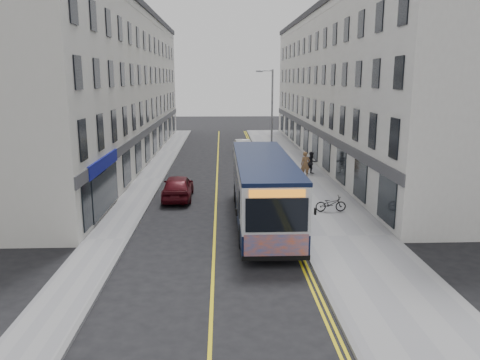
{
  "coord_description": "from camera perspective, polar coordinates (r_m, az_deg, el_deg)",
  "views": [
    {
      "loc": [
        0.38,
        -21.91,
        7.38
      ],
      "look_at": [
        1.42,
        4.44,
        1.6
      ],
      "focal_mm": 35.0,
      "sensor_mm": 36.0,
      "label": 1
    }
  ],
  "objects": [
    {
      "name": "road_centre_line",
      "position": [
        34.71,
        -2.83,
        0.07
      ],
      "size": [
        0.12,
        64.0,
        0.01
      ],
      "primitive_type": "cube",
      "color": "yellow",
      "rests_on": "ground"
    },
    {
      "name": "road_dbl_yellow_inner",
      "position": [
        34.85,
        3.02,
        0.12
      ],
      "size": [
        0.1,
        64.0,
        0.01
      ],
      "primitive_type": "cube",
      "color": "yellow",
      "rests_on": "ground"
    },
    {
      "name": "bicycle",
      "position": [
        26.36,
        11.01,
        -2.86
      ],
      "size": [
        1.7,
        0.62,
        0.89
      ],
      "primitive_type": "imported",
      "rotation": [
        0.0,
        0.0,
        1.59
      ],
      "color": "black",
      "rests_on": "pavement_east"
    },
    {
      "name": "car_white",
      "position": [
        46.38,
        0.39,
        4.06
      ],
      "size": [
        1.89,
        4.3,
        1.37
      ],
      "primitive_type": "imported",
      "rotation": [
        0.0,
        0.0,
        0.11
      ],
      "color": "white",
      "rests_on": "ground"
    },
    {
      "name": "terrace_east",
      "position": [
        44.34,
        12.5,
        10.94
      ],
      "size": [
        6.0,
        46.0,
        13.0
      ],
      "primitive_type": "cube",
      "color": "white",
      "rests_on": "ground"
    },
    {
      "name": "car_maroon",
      "position": [
        29.2,
        -7.58,
        -0.84
      ],
      "size": [
        1.84,
        4.51,
        1.53
      ],
      "primitive_type": "imported",
      "rotation": [
        0.0,
        0.0,
        3.15
      ],
      "color": "#500D15",
      "rests_on": "ground"
    },
    {
      "name": "ground",
      "position": [
        23.12,
        -3.1,
        -6.27
      ],
      "size": [
        140.0,
        140.0,
        0.0
      ],
      "primitive_type": "plane",
      "color": "black",
      "rests_on": "ground"
    },
    {
      "name": "kerb_east",
      "position": [
        34.88,
        3.75,
        0.23
      ],
      "size": [
        0.18,
        64.0,
        0.13
      ],
      "primitive_type": "cube",
      "color": "slate",
      "rests_on": "ground"
    },
    {
      "name": "terrace_west",
      "position": [
        43.93,
        -14.85,
        10.81
      ],
      "size": [
        6.0,
        46.0,
        13.0
      ],
      "primitive_type": "cube",
      "color": "silver",
      "rests_on": "ground"
    },
    {
      "name": "pavement_east",
      "position": [
        35.18,
        7.4,
        0.25
      ],
      "size": [
        4.5,
        64.0,
        0.12
      ],
      "primitive_type": "cube",
      "color": "gray",
      "rests_on": "ground"
    },
    {
      "name": "streetlamp",
      "position": [
        36.23,
        3.79,
        7.59
      ],
      "size": [
        1.32,
        0.18,
        8.0
      ],
      "color": "gray",
      "rests_on": "ground"
    },
    {
      "name": "pavement_west",
      "position": [
        35.11,
        -11.02,
        0.1
      ],
      "size": [
        2.0,
        64.0,
        0.12
      ],
      "primitive_type": "cube",
      "color": "gray",
      "rests_on": "ground"
    },
    {
      "name": "road_dbl_yellow_outer",
      "position": [
        34.87,
        3.34,
        0.13
      ],
      "size": [
        0.1,
        64.0,
        0.01
      ],
      "primitive_type": "cube",
      "color": "yellow",
      "rests_on": "ground"
    },
    {
      "name": "pedestrian_far",
      "position": [
        36.38,
        8.73,
        2.09
      ],
      "size": [
        1.04,
        0.95,
        1.73
      ],
      "primitive_type": "imported",
      "rotation": [
        0.0,
        0.0,
        0.44
      ],
      "color": "black",
      "rests_on": "pavement_east"
    },
    {
      "name": "pedestrian_near",
      "position": [
        35.03,
        7.97,
        1.88
      ],
      "size": [
        0.7,
        0.46,
        1.91
      ],
      "primitive_type": "imported",
      "rotation": [
        0.0,
        0.0,
        0.0
      ],
      "color": "brown",
      "rests_on": "pavement_east"
    },
    {
      "name": "kerb_west",
      "position": [
        34.97,
        -9.4,
        0.12
      ],
      "size": [
        0.18,
        64.0,
        0.13
      ],
      "primitive_type": "cube",
      "color": "slate",
      "rests_on": "ground"
    },
    {
      "name": "city_bus",
      "position": [
        23.88,
        2.84,
        -0.94
      ],
      "size": [
        2.78,
        11.91,
        3.46
      ],
      "color": "black",
      "rests_on": "ground"
    }
  ]
}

